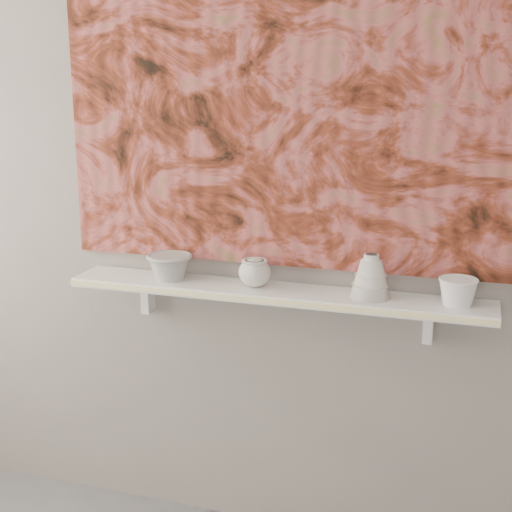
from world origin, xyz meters
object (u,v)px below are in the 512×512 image
at_px(bowl_white, 458,292).
at_px(bowl_grey, 170,266).
at_px(shelf, 275,293).
at_px(cup_cream, 255,273).
at_px(bell_vessel, 371,276).
at_px(painting, 283,96).

bearing_deg(bowl_white, bowl_grey, 180.00).
relative_size(shelf, bowl_grey, 8.99).
distance_m(shelf, cup_cream, 0.09).
xyz_separation_m(shelf, cup_cream, (-0.07, 0.00, 0.06)).
xyz_separation_m(cup_cream, bell_vessel, (0.38, 0.00, 0.02)).
distance_m(painting, bowl_grey, 0.68).
height_order(painting, bell_vessel, painting).
height_order(bowl_grey, bell_vessel, bell_vessel).
relative_size(shelf, cup_cream, 13.25).
xyz_separation_m(painting, cup_cream, (-0.07, -0.08, -0.56)).
distance_m(bowl_grey, bowl_white, 0.95).
distance_m(painting, cup_cream, 0.57).
bearing_deg(shelf, bowl_grey, 180.00).
relative_size(painting, bell_vessel, 10.74).
bearing_deg(bowl_white, cup_cream, 180.00).
relative_size(painting, cup_cream, 14.19).
xyz_separation_m(cup_cream, bowl_white, (0.64, 0.00, -0.01)).
height_order(cup_cream, bowl_white, cup_cream).
bearing_deg(bowl_grey, shelf, 0.00).
height_order(shelf, cup_cream, cup_cream).
distance_m(cup_cream, bowl_white, 0.64).
bearing_deg(bowl_grey, bowl_white, 0.00).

